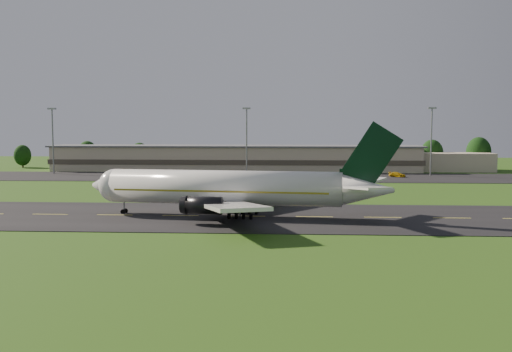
# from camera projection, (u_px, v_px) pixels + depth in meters

# --- Properties ---
(ground) EXTENTS (360.00, 360.00, 0.00)m
(ground) POSITION_uv_depth(u_px,v_px,m) (180.00, 216.00, 93.88)
(ground) COLOR #1F4411
(ground) RESTS_ON ground
(taxiway) EXTENTS (220.00, 30.00, 0.10)m
(taxiway) POSITION_uv_depth(u_px,v_px,m) (180.00, 216.00, 93.87)
(taxiway) COLOR black
(taxiway) RESTS_ON ground
(apron) EXTENTS (260.00, 30.00, 0.10)m
(apron) POSITION_uv_depth(u_px,v_px,m) (227.00, 177.00, 165.47)
(apron) COLOR black
(apron) RESTS_ON ground
(airliner) EXTENTS (51.22, 41.92, 15.57)m
(airliner) POSITION_uv_depth(u_px,v_px,m) (230.00, 188.00, 92.90)
(airliner) COLOR white
(airliner) RESTS_ON ground
(terminal) EXTENTS (145.00, 16.00, 8.40)m
(terminal) POSITION_uv_depth(u_px,v_px,m) (254.00, 159.00, 188.81)
(terminal) COLOR #BCA98F
(terminal) RESTS_ON ground
(light_mast_west) EXTENTS (2.40, 1.20, 20.35)m
(light_mast_west) POSITION_uv_depth(u_px,v_px,m) (53.00, 133.00, 175.49)
(light_mast_west) COLOR gray
(light_mast_west) RESTS_ON ground
(light_mast_centre) EXTENTS (2.40, 1.20, 20.35)m
(light_mast_centre) POSITION_uv_depth(u_px,v_px,m) (247.00, 133.00, 172.03)
(light_mast_centre) COLOR gray
(light_mast_centre) RESTS_ON ground
(light_mast_east) EXTENTS (2.40, 1.20, 20.35)m
(light_mast_east) POSITION_uv_depth(u_px,v_px,m) (431.00, 133.00, 168.85)
(light_mast_east) COLOR gray
(light_mast_east) RESTS_ON ground
(tree_line) EXTENTS (198.35, 8.85, 11.09)m
(tree_line) POSITION_uv_depth(u_px,v_px,m) (352.00, 154.00, 195.83)
(tree_line) COLOR black
(tree_line) RESTS_ON ground
(service_vehicle_a) EXTENTS (2.30, 3.88, 1.24)m
(service_vehicle_a) POSITION_uv_depth(u_px,v_px,m) (172.00, 175.00, 163.71)
(service_vehicle_a) COLOR gold
(service_vehicle_a) RESTS_ON apron
(service_vehicle_b) EXTENTS (3.76, 2.32, 1.17)m
(service_vehicle_b) POSITION_uv_depth(u_px,v_px,m) (180.00, 174.00, 166.60)
(service_vehicle_b) COLOR maroon
(service_vehicle_b) RESTS_ON apron
(service_vehicle_c) EXTENTS (4.43, 5.04, 1.29)m
(service_vehicle_c) POSITION_uv_depth(u_px,v_px,m) (290.00, 174.00, 166.91)
(service_vehicle_c) COLOR silver
(service_vehicle_c) RESTS_ON apron
(service_vehicle_d) EXTENTS (5.21, 4.10, 1.41)m
(service_vehicle_d) POSITION_uv_depth(u_px,v_px,m) (397.00, 175.00, 164.57)
(service_vehicle_d) COLOR #D19F0C
(service_vehicle_d) RESTS_ON apron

